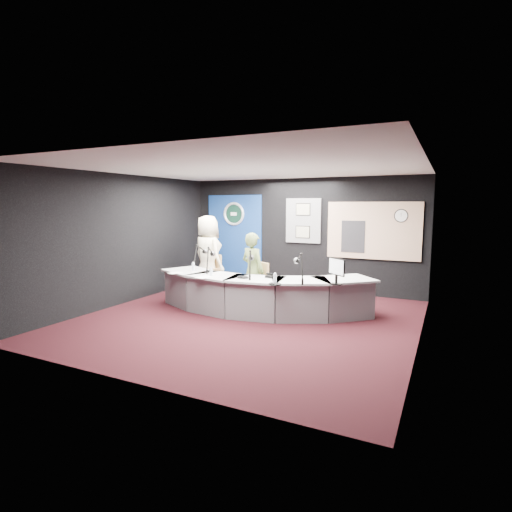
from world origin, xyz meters
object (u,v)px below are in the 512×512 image
at_px(broadcast_desk, 257,294).
at_px(armchair_left, 208,277).
at_px(person_man, 208,255).
at_px(armchair_right, 253,287).
at_px(person_woman, 253,271).

xyz_separation_m(broadcast_desk, armchair_left, (-1.77, 0.95, 0.05)).
height_order(broadcast_desk, person_man, person_man).
bearing_deg(armchair_right, armchair_left, -174.68).
xyz_separation_m(broadcast_desk, armchair_right, (-0.20, 0.21, 0.09)).
distance_m(broadcast_desk, person_man, 2.09).
relative_size(armchair_left, person_man, 0.45).
bearing_deg(armchair_left, person_woman, 3.29).
xyz_separation_m(armchair_left, person_woman, (1.57, -0.74, 0.36)).
relative_size(person_man, person_woman, 1.20).
bearing_deg(person_man, broadcast_desk, 175.71).
bearing_deg(armchair_left, armchair_right, 3.29).
relative_size(armchair_right, person_woman, 0.58).
xyz_separation_m(armchair_right, person_woman, (0.00, 0.00, 0.33)).
relative_size(armchair_left, armchair_right, 0.93).
xyz_separation_m(broadcast_desk, person_man, (-1.77, 0.95, 0.57)).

